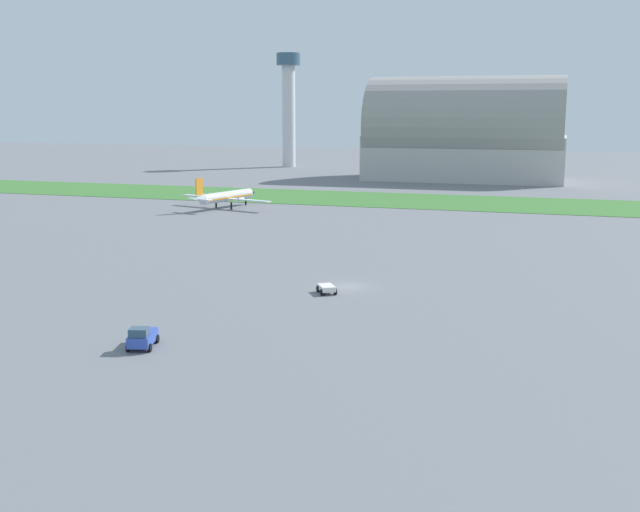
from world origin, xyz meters
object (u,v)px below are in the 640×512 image
pushback_tug_by_runway (142,337)px  control_tower (289,101)px  baggage_cart_near_gate (327,288)px  airplane_taxiing_turboprop (225,196)px

pushback_tug_by_runway → control_tower: size_ratio=0.10×
baggage_cart_near_gate → control_tower: size_ratio=0.08×
pushback_tug_by_runway → control_tower: control_tower is taller
baggage_cart_near_gate → pushback_tug_by_runway: (-9.08, -23.28, 0.34)m
baggage_cart_near_gate → pushback_tug_by_runway: 24.99m
pushback_tug_by_runway → control_tower: bearing=-178.9°
baggage_cart_near_gate → pushback_tug_by_runway: pushback_tug_by_runway is taller
airplane_taxiing_turboprop → baggage_cart_near_gate: airplane_taxiing_turboprop is taller
airplane_taxiing_turboprop → pushback_tug_by_runway: airplane_taxiing_turboprop is taller
airplane_taxiing_turboprop → baggage_cart_near_gate: 75.38m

